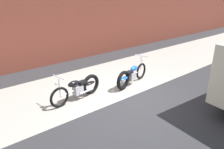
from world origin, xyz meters
name	(u,v)px	position (x,y,z in m)	size (l,w,h in m)	color
ground_plane	(128,97)	(0.00, 0.00, 0.00)	(80.00, 80.00, 0.00)	#2D2D30
sidewalk_slab	(98,82)	(0.00, 1.75, 0.00)	(36.00, 3.50, 0.01)	#9E998E
brick_building_wall	(55,11)	(0.00, 5.20, 2.50)	(36.00, 0.50, 5.01)	brown
motorcycle_black	(80,88)	(-1.31, 1.00, 0.40)	(2.00, 0.58, 1.03)	black
motorcycle_blue	(130,76)	(0.78, 0.71, 0.40)	(1.97, 0.73, 1.03)	black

